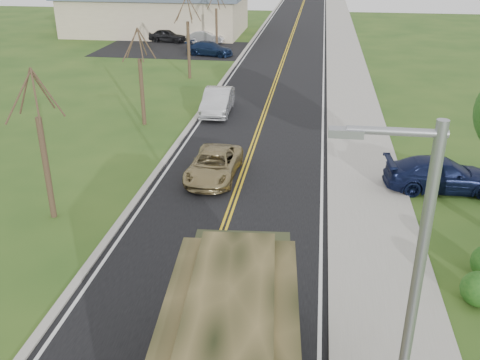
% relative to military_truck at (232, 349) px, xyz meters
% --- Properties ---
extents(road, '(8.00, 120.00, 0.01)m').
position_rel_military_truck_xyz_m(road, '(-1.78, 38.96, -2.18)').
color(road, black).
rests_on(road, ground).
extents(curb_right, '(0.30, 120.00, 0.12)m').
position_rel_military_truck_xyz_m(curb_right, '(2.37, 38.96, -2.13)').
color(curb_right, '#9E998E').
rests_on(curb_right, ground).
extents(sidewalk_right, '(3.20, 120.00, 0.10)m').
position_rel_military_truck_xyz_m(sidewalk_right, '(4.12, 38.96, -2.14)').
color(sidewalk_right, '#9E998E').
rests_on(sidewalk_right, ground).
extents(curb_left, '(0.30, 120.00, 0.10)m').
position_rel_military_truck_xyz_m(curb_left, '(-5.93, 38.96, -2.14)').
color(curb_left, '#9E998E').
rests_on(curb_left, ground).
extents(street_light, '(1.65, 0.22, 8.00)m').
position_rel_military_truck_xyz_m(street_light, '(3.12, -1.54, 2.24)').
color(street_light, gray).
rests_on(street_light, ground).
extents(bare_tree_a, '(1.93, 2.26, 6.08)m').
position_rel_military_truck_xyz_m(bare_tree_a, '(-8.78, 8.96, 0.44)').
color(bare_tree_a, '#38281C').
rests_on(bare_tree_a, ground).
extents(bare_tree_b, '(1.83, 2.14, 5.73)m').
position_rel_military_truck_xyz_m(bare_tree_b, '(-8.78, 20.96, 0.29)').
color(bare_tree_b, '#38281C').
rests_on(bare_tree_b, ground).
extents(bare_tree_c, '(2.04, 2.39, 6.42)m').
position_rel_military_truck_xyz_m(bare_tree_c, '(-8.78, 32.96, 0.59)').
color(bare_tree_c, '#38281C').
rests_on(bare_tree_c, ground).
extents(bare_tree_d, '(1.88, 2.20, 5.91)m').
position_rel_military_truck_xyz_m(bare_tree_d, '(-8.78, 44.96, 0.36)').
color(bare_tree_d, '#38281C').
rests_on(bare_tree_d, ground).
extents(commercial_building, '(25.50, 21.50, 5.65)m').
position_rel_military_truck_xyz_m(commercial_building, '(-17.76, 54.93, 0.50)').
color(commercial_building, tan).
rests_on(commercial_building, ground).
extents(military_truck, '(3.27, 7.85, 3.82)m').
position_rel_military_truck_xyz_m(military_truck, '(0.00, 0.00, 0.00)').
color(military_truck, black).
rests_on(military_truck, ground).
extents(suv_champagne, '(2.26, 4.69, 1.29)m').
position_rel_military_truck_xyz_m(suv_champagne, '(-3.08, 13.74, -1.54)').
color(suv_champagne, '#938053').
rests_on(suv_champagne, ground).
extents(sedan_silver, '(1.82, 4.82, 1.57)m').
position_rel_military_truck_xyz_m(sedan_silver, '(-4.78, 23.85, -1.40)').
color(sedan_silver, silver).
rests_on(sedan_silver, ground).
extents(pickup_navy, '(5.15, 2.41, 1.45)m').
position_rel_military_truck_xyz_m(pickup_navy, '(7.20, 13.89, -1.46)').
color(pickup_navy, '#0E1536').
rests_on(pickup_navy, ground).
extents(lot_car_dark, '(4.38, 2.42, 1.41)m').
position_rel_military_truck_xyz_m(lot_car_dark, '(-14.97, 48.96, -1.48)').
color(lot_car_dark, black).
rests_on(lot_car_dark, ground).
extents(lot_car_silver, '(4.12, 1.82, 1.31)m').
position_rel_military_truck_xyz_m(lot_car_silver, '(-10.68, 48.96, -1.53)').
color(lot_car_silver, silver).
rests_on(lot_car_silver, ground).
extents(lot_car_navy, '(4.86, 2.80, 1.33)m').
position_rel_military_truck_xyz_m(lot_car_navy, '(-8.96, 42.25, -1.53)').
color(lot_car_navy, '#101D3A').
rests_on(lot_car_navy, ground).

